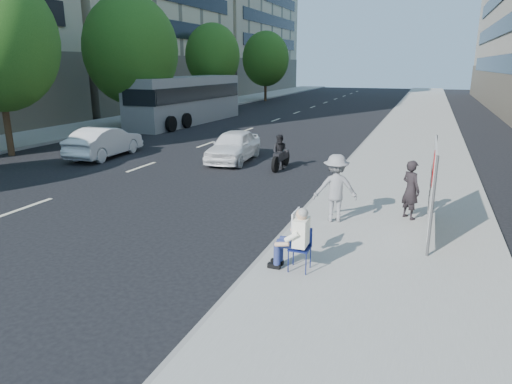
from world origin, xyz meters
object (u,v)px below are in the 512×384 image
at_px(white_sedan_mid, 105,142).
at_px(bus, 188,100).
at_px(seated_protester, 295,235).
at_px(jogger, 336,188).
at_px(protest_banner, 432,183).
at_px(motorcycle, 280,154).
at_px(white_sedan_near, 234,146).
at_px(pedestrian_woman, 411,190).

xyz_separation_m(white_sedan_mid, bus, (-2.65, 12.73, 0.94)).
relative_size(seated_protester, jogger, 0.73).
bearing_deg(white_sedan_mid, protest_banner, 154.46).
height_order(jogger, white_sedan_mid, jogger).
distance_m(seated_protester, motorcycle, 9.80).
distance_m(white_sedan_near, bus, 14.38).
bearing_deg(protest_banner, motorcycle, 133.01).
bearing_deg(protest_banner, bus, 132.17).
distance_m(seated_protester, bus, 25.87).
xyz_separation_m(motorcycle, bus, (-11.01, 12.34, 1.00)).
distance_m(white_sedan_mid, motorcycle, 8.37).
distance_m(protest_banner, bus, 24.93).
relative_size(jogger, motorcycle, 0.87).
relative_size(white_sedan_near, bus, 0.33).
xyz_separation_m(protest_banner, white_sedan_near, (-8.16, 6.98, -0.72)).
relative_size(motorcycle, bus, 0.17).
xyz_separation_m(protest_banner, white_sedan_mid, (-14.09, 5.74, -0.71)).
xyz_separation_m(white_sedan_mid, motorcycle, (8.36, 0.40, -0.06)).
relative_size(seated_protester, bus, 0.11).
distance_m(pedestrian_woman, protest_banner, 1.21).
bearing_deg(white_sedan_near, motorcycle, -23.14).
bearing_deg(bus, white_sedan_mid, -76.02).
bearing_deg(white_sedan_near, pedestrian_woman, -42.05).
height_order(seated_protester, bus, bus).
bearing_deg(jogger, white_sedan_near, -67.97).
bearing_deg(protest_banner, white_sedan_mid, 157.82).
bearing_deg(seated_protester, white_sedan_near, 119.35).
bearing_deg(motorcycle, protest_banner, -44.93).
xyz_separation_m(protest_banner, motorcycle, (-5.73, 6.14, -0.76)).
height_order(jogger, motorcycle, jogger).
height_order(pedestrian_woman, motorcycle, pedestrian_woman).
bearing_deg(white_sedan_mid, jogger, 151.04).
distance_m(pedestrian_woman, bus, 23.87).
bearing_deg(pedestrian_woman, seated_protester, 108.53).
relative_size(jogger, bus, 0.15).
xyz_separation_m(pedestrian_woman, protest_banner, (0.49, -1.01, 0.46)).
relative_size(pedestrian_woman, white_sedan_mid, 0.38).
relative_size(white_sedan_mid, bus, 0.35).
distance_m(motorcycle, bus, 16.56).
bearing_deg(bus, white_sedan_near, -51.05).
distance_m(white_sedan_near, white_sedan_mid, 6.06).
xyz_separation_m(seated_protester, motorcycle, (-3.24, 9.25, -0.24)).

